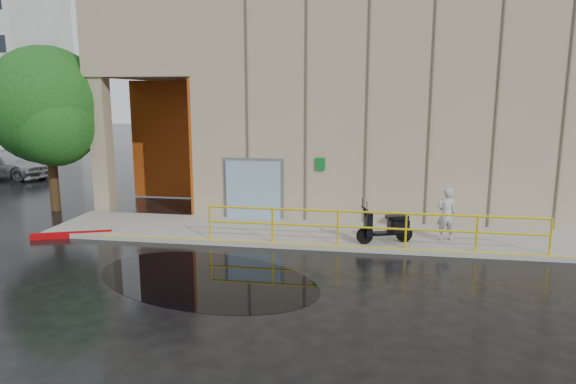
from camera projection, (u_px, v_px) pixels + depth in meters
name	position (u px, v px, depth m)	size (l,w,h in m)	color
ground	(190.00, 283.00, 12.22)	(120.00, 120.00, 0.00)	black
sidewalk	(363.00, 236.00, 15.94)	(20.00, 3.00, 0.15)	gray
building	(395.00, 99.00, 21.26)	(20.00, 10.17, 8.00)	gray
guardrail	(371.00, 229.00, 14.48)	(9.56, 0.06, 1.03)	#D9BF0B
person	(446.00, 214.00, 15.07)	(0.58, 0.38, 1.58)	#A7A6AB
scooter	(386.00, 218.00, 14.81)	(1.73, 1.05, 1.30)	black
red_curb	(72.00, 235.00, 16.00)	(2.40, 0.18, 0.18)	#990307
puddle	(206.00, 278.00, 12.48)	(5.92, 3.64, 0.01)	black
car_c	(4.00, 164.00, 27.13)	(2.05, 5.05, 1.46)	silver
tree_near	(49.00, 110.00, 18.87)	(4.35, 4.35, 6.16)	#312010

